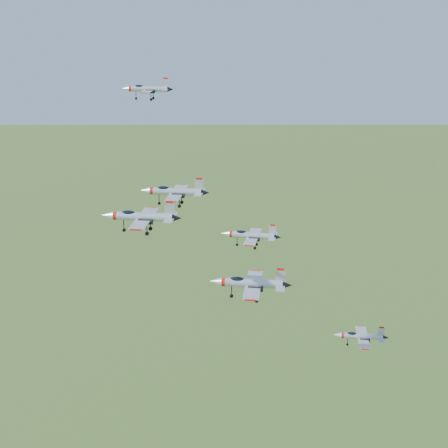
{
  "coord_description": "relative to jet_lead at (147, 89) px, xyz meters",
  "views": [
    {
      "loc": [
        6.97,
        -108.65,
        180.66
      ],
      "look_at": [
        1.47,
        -1.53,
        143.01
      ],
      "focal_mm": 50.0,
      "sensor_mm": 36.0,
      "label": 1
    }
  ],
  "objects": [
    {
      "name": "jet_lead",
      "position": [
        0.0,
        0.0,
        0.0
      ],
      "size": [
        10.53,
        8.72,
        2.81
      ],
      "rotation": [
        0.0,
        0.0,
        -0.08
      ],
      "color": "#B2B7C0"
    },
    {
      "name": "jet_left_high",
      "position": [
        7.27,
        -18.46,
        -15.54
      ],
      "size": [
        12.57,
        10.4,
        3.36
      ],
      "rotation": [
        0.0,
        0.0,
        -0.07
      ],
      "color": "#B2B7C0"
    },
    {
      "name": "jet_trail",
      "position": [
        41.96,
        -18.53,
        -43.49
      ],
      "size": [
        10.45,
        8.63,
        2.79
      ],
      "rotation": [
        0.0,
        0.0,
        -0.05
      ],
      "color": "#B2B7C0"
    },
    {
      "name": "jet_right_high",
      "position": [
        3.37,
        -29.98,
        -16.42
      ],
      "size": [
        13.17,
        10.89,
        3.52
      ],
      "rotation": [
        0.0,
        0.0,
        -0.07
      ],
      "color": "#B2B7C0"
    },
    {
      "name": "jet_right_low",
      "position": [
        20.97,
        -27.86,
        -28.67
      ],
      "size": [
        14.08,
        11.65,
        3.76
      ],
      "rotation": [
        0.0,
        0.0,
        -0.07
      ],
      "color": "#B2B7C0"
    },
    {
      "name": "jet_left_low",
      "position": [
        20.8,
        -4.61,
        -28.68
      ],
      "size": [
        12.5,
        10.44,
        3.34
      ],
      "rotation": [
        0.0,
        0.0,
        -0.15
      ],
      "color": "#B2B7C0"
    }
  ]
}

